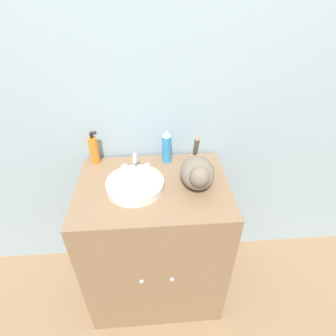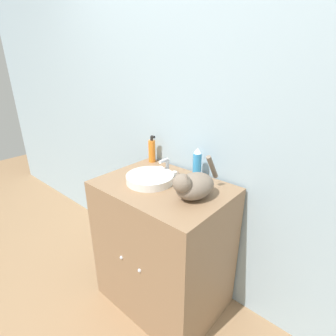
{
  "view_description": "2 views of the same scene",
  "coord_description": "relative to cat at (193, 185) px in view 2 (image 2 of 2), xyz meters",
  "views": [
    {
      "loc": [
        -0.0,
        -0.78,
        1.78
      ],
      "look_at": [
        0.08,
        0.27,
        1.03
      ],
      "focal_mm": 28.0,
      "sensor_mm": 36.0,
      "label": 1
    },
    {
      "loc": [
        0.96,
        -0.76,
        1.61
      ],
      "look_at": [
        0.08,
        0.25,
        1.05
      ],
      "focal_mm": 28.0,
      "sensor_mm": 36.0,
      "label": 2
    }
  ],
  "objects": [
    {
      "name": "vanity_cabinet",
      "position": [
        -0.23,
        0.01,
        -0.53
      ],
      "size": [
        0.8,
        0.59,
        0.91
      ],
      "color": "#8C6B4C",
      "rests_on": "ground_plane"
    },
    {
      "name": "sink_basin",
      "position": [
        -0.32,
        -0.01,
        -0.05
      ],
      "size": [
        0.29,
        0.29,
        0.05
      ],
      "color": "white",
      "rests_on": "vanity_cabinet"
    },
    {
      "name": "cat",
      "position": [
        0.0,
        0.0,
        0.0
      ],
      "size": [
        0.2,
        0.35,
        0.22
      ],
      "rotation": [
        0.0,
        0.0,
        -1.66
      ],
      "color": "#7A6B5B",
      "rests_on": "vanity_cabinet"
    },
    {
      "name": "faucet",
      "position": [
        -0.32,
        0.15,
        -0.03
      ],
      "size": [
        0.16,
        0.09,
        0.12
      ],
      "color": "silver",
      "rests_on": "vanity_cabinet"
    },
    {
      "name": "ground_plane",
      "position": [
        -0.23,
        -0.28,
        -0.98
      ],
      "size": [
        8.0,
        8.0,
        0.0
      ],
      "primitive_type": "plane",
      "color": "#997551"
    },
    {
      "name": "wall_back",
      "position": [
        -0.23,
        0.34,
        0.27
      ],
      "size": [
        6.0,
        0.05,
        2.5
      ],
      "color": "#9EB7C6",
      "rests_on": "ground_plane"
    },
    {
      "name": "spray_bottle",
      "position": [
        -0.14,
        0.23,
        0.02
      ],
      "size": [
        0.05,
        0.05,
        0.2
      ],
      "color": "#338CCC",
      "rests_on": "vanity_cabinet"
    },
    {
      "name": "soap_bottle",
      "position": [
        -0.56,
        0.25,
        0.01
      ],
      "size": [
        0.05,
        0.05,
        0.2
      ],
      "color": "orange",
      "rests_on": "vanity_cabinet"
    }
  ]
}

